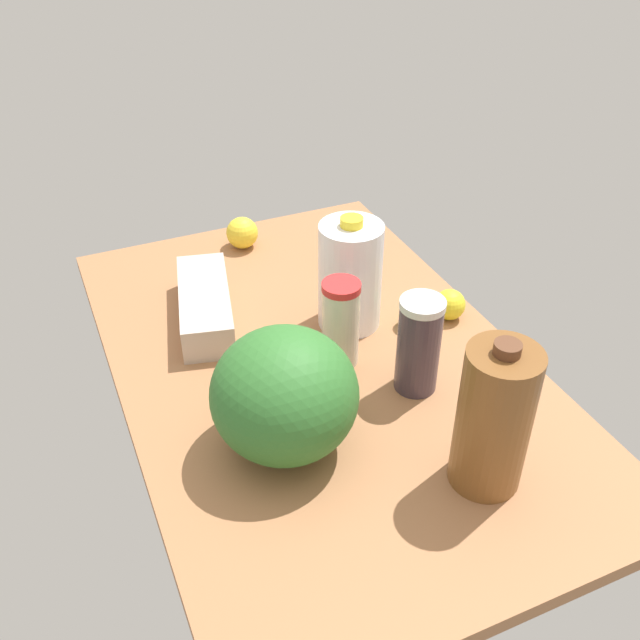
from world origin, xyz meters
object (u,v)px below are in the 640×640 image
egg_carton (205,305)px  lime_loose (412,316)px  tumbler_cup (341,323)px  milk_jug (350,275)px  orange_beside_bowl (348,247)px  shaker_bottle (419,345)px  watermelon (284,395)px  chocolate_milk_jug (494,419)px  lemon_near_front (450,305)px  lemon_far_back (242,233)px

egg_carton → lime_loose: bearing=-104.0°
tumbler_cup → milk_jug: (11.01, -7.21, 2.49)cm
milk_jug → orange_beside_bowl: bearing=-24.9°
shaker_bottle → lime_loose: size_ratio=3.50×
tumbler_cup → orange_beside_bowl: 37.38cm
watermelon → egg_carton: 41.47cm
chocolate_milk_jug → orange_beside_bowl: size_ratio=3.23×
milk_jug → orange_beside_bowl: size_ratio=2.91×
watermelon → egg_carton: bearing=3.0°
shaker_bottle → lime_loose: 20.03cm
lemon_near_front → orange_beside_bowl: bearing=19.0°
chocolate_milk_jug → lemon_near_front: size_ratio=4.13×
tumbler_cup → lemon_far_back: size_ratio=2.31×
watermelon → orange_beside_bowl: size_ratio=2.88×
lemon_far_back → lemon_near_front: lemon_far_back is taller
orange_beside_bowl → lime_loose: (-28.57, -1.04, -1.47)cm
watermelon → chocolate_milk_jug: bearing=-126.6°
lemon_far_back → milk_jug: bearing=-165.3°
shaker_bottle → tumbler_cup: 15.79cm
tumbler_cup → lime_loose: bearing=-77.0°
orange_beside_bowl → lime_loose: bearing=-177.9°
watermelon → lemon_near_front: (20.79, -45.11, -7.82)cm
milk_jug → lemon_near_front: milk_jug is taller
tumbler_cup → lemon_near_front: 28.09cm
lemon_far_back → orange_beside_bowl: size_ratio=0.92×
tumbler_cup → chocolate_milk_jug: bearing=-166.8°
chocolate_milk_jug → milk_jug: size_ratio=1.11×
tumbler_cup → milk_jug: bearing=-33.2°
lime_loose → lemon_far_back: bearing=25.0°
watermelon → lemon_near_front: bearing=-65.3°
orange_beside_bowl → tumbler_cup: bearing=152.2°
watermelon → milk_jug: bearing=-42.0°
chocolate_milk_jug → milk_jug: bearing=1.6°
shaker_bottle → lemon_near_front: (16.39, -17.57, -6.33)cm
egg_carton → milk_jug: bearing=-102.2°
chocolate_milk_jug → lemon_far_back: 87.79cm
milk_jug → lemon_near_front: bearing=-109.5°
egg_carton → lemon_far_back: lemon_far_back is taller
egg_carton → orange_beside_bowl: (8.92, -37.33, 0.53)cm
egg_carton → lemon_far_back: 31.22cm
lemon_far_back → chocolate_milk_jug: bearing=-172.4°
chocolate_milk_jug → tumbler_cup: chocolate_milk_jug is taller
shaker_bottle → lemon_near_front: shaker_bottle is taller
chocolate_milk_jug → milk_jug: 47.52cm
milk_jug → egg_carton: bearing=64.7°
lime_loose → chocolate_milk_jug: bearing=166.5°
egg_carton → tumbler_cup: bearing=-126.9°
egg_carton → chocolate_milk_jug: chocolate_milk_jug is taller
egg_carton → lemon_near_front: egg_carton is taller
shaker_bottle → lemon_far_back: 64.10cm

